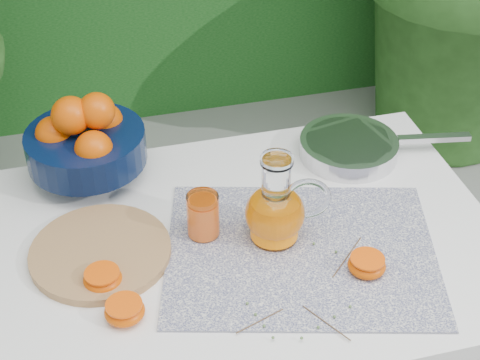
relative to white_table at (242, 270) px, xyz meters
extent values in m
cube|color=white|center=(0.00, 0.00, 0.06)|extent=(1.00, 0.70, 0.04)
cylinder|color=white|center=(-0.45, 0.30, -0.31)|extent=(0.04, 0.04, 0.71)
cylinder|color=white|center=(0.45, 0.30, -0.31)|extent=(0.04, 0.04, 0.71)
cube|color=#0C1043|center=(0.10, -0.06, 0.08)|extent=(0.59, 0.51, 0.00)
cylinder|color=#A8814C|center=(-0.27, 0.02, 0.09)|extent=(0.30, 0.30, 0.02)
cylinder|color=black|center=(-0.27, 0.28, 0.10)|extent=(0.11, 0.11, 0.04)
cylinder|color=black|center=(-0.27, 0.28, 0.16)|extent=(0.30, 0.30, 0.07)
sphere|color=#E15B02|center=(-0.33, 0.30, 0.19)|extent=(0.09, 0.09, 0.08)
sphere|color=#E15B02|center=(-0.22, 0.32, 0.19)|extent=(0.09, 0.09, 0.08)
sphere|color=#E15B02|center=(-0.25, 0.22, 0.19)|extent=(0.09, 0.09, 0.08)
sphere|color=#E15B02|center=(-0.28, 0.34, 0.19)|extent=(0.09, 0.09, 0.08)
sphere|color=#E15B02|center=(-0.29, 0.28, 0.24)|extent=(0.10, 0.10, 0.08)
sphere|color=#E15B02|center=(-0.23, 0.28, 0.24)|extent=(0.09, 0.09, 0.08)
cylinder|color=white|center=(0.06, -0.01, 0.09)|extent=(0.11, 0.11, 0.01)
ellipsoid|color=white|center=(0.06, -0.01, 0.14)|extent=(0.14, 0.14, 0.11)
cylinder|color=white|center=(0.06, -0.01, 0.23)|extent=(0.06, 0.06, 0.07)
cylinder|color=white|center=(0.06, -0.01, 0.27)|extent=(0.07, 0.07, 0.01)
torus|color=white|center=(0.12, -0.03, 0.18)|extent=(0.09, 0.03, 0.09)
cylinder|color=orange|center=(0.06, -0.01, 0.13)|extent=(0.11, 0.11, 0.08)
cylinder|color=white|center=(-0.07, 0.03, 0.13)|extent=(0.07, 0.07, 0.09)
cylinder|color=orange|center=(-0.07, 0.03, 0.12)|extent=(0.06, 0.06, 0.07)
cylinder|color=#FF5207|center=(-0.07, 0.03, 0.16)|extent=(0.05, 0.05, 0.00)
cylinder|color=silver|center=(0.30, 0.21, 0.10)|extent=(0.25, 0.25, 0.04)
cylinder|color=silver|center=(0.30, 0.21, 0.12)|extent=(0.22, 0.22, 0.01)
cube|color=silver|center=(0.49, 0.18, 0.12)|extent=(0.17, 0.05, 0.01)
ellipsoid|color=#E15B02|center=(-0.25, -0.14, 0.10)|extent=(0.08, 0.08, 0.03)
cylinder|color=#FF5207|center=(-0.25, -0.14, 0.11)|extent=(0.07, 0.07, 0.00)
ellipsoid|color=#E15B02|center=(-0.27, -0.06, 0.10)|extent=(0.08, 0.08, 0.03)
cylinder|color=#FF5207|center=(-0.27, -0.06, 0.11)|extent=(0.07, 0.07, 0.00)
ellipsoid|color=#E15B02|center=(0.20, -0.14, 0.10)|extent=(0.08, 0.08, 0.03)
cylinder|color=#FF5207|center=(0.20, -0.14, 0.11)|extent=(0.07, 0.07, 0.00)
cylinder|color=#503824|center=(0.08, -0.25, 0.09)|extent=(0.05, 0.09, 0.00)
sphere|color=#506E3A|center=(0.03, -0.27, 0.09)|extent=(0.01, 0.01, 0.01)
sphere|color=#506E3A|center=(0.07, -0.25, 0.09)|extent=(0.01, 0.01, 0.01)
sphere|color=#506E3A|center=(0.10, -0.24, 0.09)|extent=(0.01, 0.01, 0.01)
sphere|color=#506E3A|center=(0.13, -0.22, 0.09)|extent=(0.01, 0.01, 0.01)
cylinder|color=#503824|center=(0.18, -0.10, 0.09)|extent=(0.09, 0.09, 0.00)
sphere|color=#506E3A|center=(0.13, -0.05, 0.09)|extent=(0.01, 0.01, 0.01)
sphere|color=#506E3A|center=(0.16, -0.09, 0.09)|extent=(0.01, 0.01, 0.01)
sphere|color=#506E3A|center=(0.19, -0.12, 0.09)|extent=(0.01, 0.01, 0.01)
sphere|color=#506E3A|center=(0.23, -0.15, 0.09)|extent=(0.01, 0.01, 0.01)
cylinder|color=#503824|center=(-0.03, -0.21, 0.09)|extent=(0.09, 0.03, 0.00)
sphere|color=#506E3A|center=(-0.01, -0.26, 0.09)|extent=(0.01, 0.01, 0.01)
sphere|color=#506E3A|center=(-0.02, -0.23, 0.09)|extent=(0.01, 0.01, 0.01)
sphere|color=#506E3A|center=(-0.03, -0.20, 0.09)|extent=(0.01, 0.01, 0.01)
sphere|color=#506E3A|center=(-0.04, -0.17, 0.09)|extent=(0.01, 0.01, 0.01)
camera|label=1|loc=(-0.27, -1.02, 1.04)|focal=55.00mm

